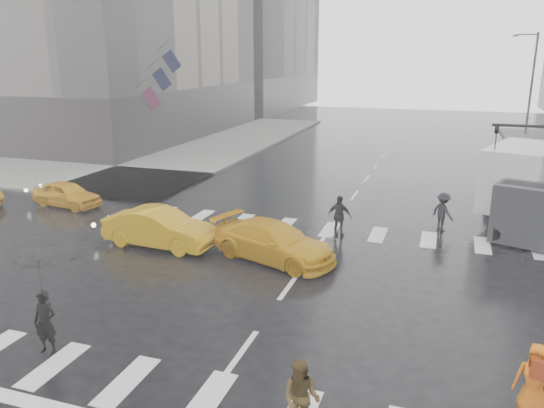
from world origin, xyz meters
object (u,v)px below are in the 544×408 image
(pedestrian_brown, at_px, (301,399))
(taxi_front, at_px, (67,194))
(pedestrian_orange, at_px, (535,380))
(taxi_mid, at_px, (160,228))
(box_truck, at_px, (522,186))

(pedestrian_brown, distance_m, taxi_front, 19.13)
(pedestrian_brown, relative_size, pedestrian_orange, 0.99)
(pedestrian_brown, bearing_deg, taxi_mid, 134.85)
(box_truck, bearing_deg, pedestrian_orange, -75.24)
(taxi_mid, bearing_deg, taxi_front, 67.89)
(taxi_front, xyz_separation_m, taxi_mid, (7.09, -3.47, 0.12))
(pedestrian_brown, xyz_separation_m, box_truck, (5.33, 15.37, 1.00))
(box_truck, bearing_deg, taxi_mid, -133.02)
(pedestrian_brown, height_order, pedestrian_orange, pedestrian_orange)
(pedestrian_brown, distance_m, box_truck, 16.30)
(pedestrian_orange, bearing_deg, box_truck, 102.48)
(taxi_front, height_order, box_truck, box_truck)
(pedestrian_orange, bearing_deg, pedestrian_brown, -137.68)
(pedestrian_orange, distance_m, box_truck, 13.41)
(pedestrian_brown, height_order, taxi_front, pedestrian_brown)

